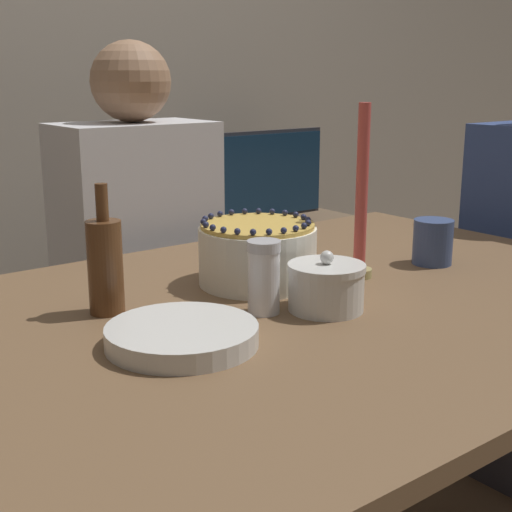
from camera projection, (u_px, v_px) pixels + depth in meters
name	position (u px, v px, depth m)	size (l,w,h in m)	color
wall_behind	(11.00, 17.00, 2.23)	(8.00, 0.05, 2.60)	#ADA393
dining_table	(303.00, 350.00, 1.33)	(1.50, 1.03, 0.72)	brown
cake	(256.00, 254.00, 1.40)	(0.23, 0.23, 0.13)	white
sugar_bowl	(326.00, 287.00, 1.24)	(0.14, 0.14, 0.11)	silver
sugar_shaker	(264.00, 277.00, 1.22)	(0.06, 0.06, 0.13)	white
plate_stack	(182.00, 335.00, 1.09)	(0.24, 0.24, 0.03)	silver
candle	(361.00, 206.00, 1.42)	(0.05, 0.05, 0.35)	tan
bottle	(105.00, 265.00, 1.22)	(0.06, 0.06, 0.23)	brown
cup	(433.00, 242.00, 1.55)	(0.09, 0.09, 0.10)	#384C7F
person_man_blue_shirt	(140.00, 302.00, 1.93)	(0.40, 0.34, 1.21)	#595960
side_cabinet	(271.00, 301.00, 2.73)	(0.84, 0.54, 0.57)	brown
tv_monitor	(271.00, 178.00, 2.61)	(0.47, 0.10, 0.36)	#2D2D33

